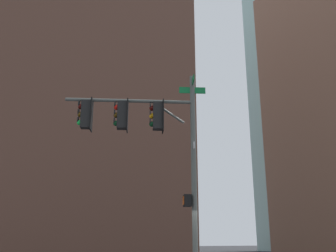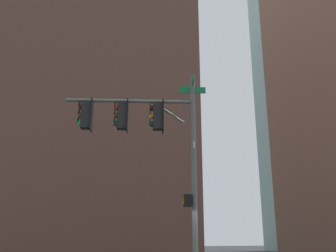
% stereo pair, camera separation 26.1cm
% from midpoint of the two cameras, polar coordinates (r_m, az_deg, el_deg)
% --- Properties ---
extents(signal_pole_assembly, '(4.64, 2.43, 7.41)m').
position_cam_midpoint_polar(signal_pole_assembly, '(13.71, -2.65, -1.12)').
color(signal_pole_assembly, '#4C514C').
rests_on(signal_pole_assembly, ground_plane).
extents(building_brick_nearside, '(24.43, 17.54, 38.82)m').
position_cam_midpoint_polar(building_brick_nearside, '(43.18, -15.70, 8.54)').
color(building_brick_nearside, brown).
rests_on(building_brick_nearside, ground_plane).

